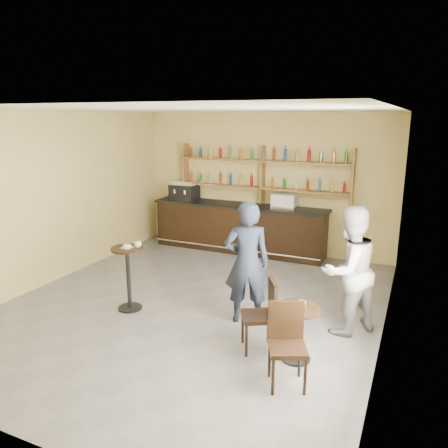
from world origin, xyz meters
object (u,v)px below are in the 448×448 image
at_px(man_main, 247,263).
at_px(cafe_table, 297,334).
at_px(pastry_case, 285,201).
at_px(patron_second, 349,270).
at_px(bar_counter, 239,228).
at_px(pedestal_table, 129,279).
at_px(chair_west, 258,316).
at_px(chair_south, 288,347).
at_px(espresso_machine, 184,190).

distance_m(man_main, cafe_table, 1.40).
height_order(pastry_case, man_main, man_main).
height_order(pastry_case, patron_second, patron_second).
xyz_separation_m(bar_counter, pedestal_table, (-0.41, -3.72, -0.03)).
bearing_deg(chair_west, cafe_table, 55.02).
distance_m(bar_counter, man_main, 3.66).
distance_m(pedestal_table, man_main, 2.00).
bearing_deg(bar_counter, cafe_table, -58.57).
distance_m(pastry_case, cafe_table, 4.44).
relative_size(pedestal_table, cafe_table, 1.43).
bearing_deg(patron_second, pedestal_table, -38.36).
bearing_deg(pastry_case, cafe_table, -73.48).
distance_m(cafe_table, chair_south, 0.62).
xyz_separation_m(bar_counter, espresso_machine, (-1.44, 0.00, 0.80)).
distance_m(bar_counter, espresso_machine, 1.65).
relative_size(espresso_machine, pastry_case, 1.22).
distance_m(pastry_case, patron_second, 3.58).
relative_size(pastry_case, pedestal_table, 0.51).
distance_m(bar_counter, pastry_case, 1.31).
bearing_deg(chair_south, bar_counter, 93.98).
bearing_deg(patron_second, chair_west, -4.24).
xyz_separation_m(bar_counter, man_main, (1.50, -3.32, 0.39)).
height_order(pedestal_table, man_main, man_main).
bearing_deg(patron_second, espresso_machine, -84.46).
distance_m(cafe_table, chair_west, 0.57).
bearing_deg(chair_south, cafe_table, 70.21).
distance_m(chair_west, chair_south, 0.88).
height_order(bar_counter, espresso_machine, espresso_machine).
relative_size(man_main, patron_second, 1.00).
distance_m(pastry_case, chair_west, 4.22).
relative_size(man_main, chair_west, 1.92).
xyz_separation_m(pastry_case, man_main, (0.41, -3.32, -0.33)).
xyz_separation_m(chair_south, patron_second, (0.40, 1.68, 0.45)).
relative_size(pastry_case, patron_second, 0.28).
relative_size(espresso_machine, chair_south, 0.66).
xyz_separation_m(bar_counter, chair_south, (2.56, -4.71, -0.06)).
bearing_deg(chair_south, chair_west, 108.16).
relative_size(pastry_case, chair_south, 0.54).
xyz_separation_m(pedestal_table, patron_second, (3.37, 0.69, 0.42)).
height_order(espresso_machine, chair_west, espresso_machine).
height_order(cafe_table, chair_west, chair_west).
relative_size(man_main, chair_south, 1.91).
height_order(bar_counter, pedestal_table, bar_counter).
relative_size(pedestal_table, man_main, 0.56).
bearing_deg(chair_south, patron_second, 51.96).
height_order(pastry_case, chair_west, pastry_case).
bearing_deg(pedestal_table, chair_west, -8.11).
bearing_deg(espresso_machine, patron_second, -29.89).
bearing_deg(pastry_case, bar_counter, 177.52).
xyz_separation_m(bar_counter, pastry_case, (1.09, 0.00, 0.72)).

